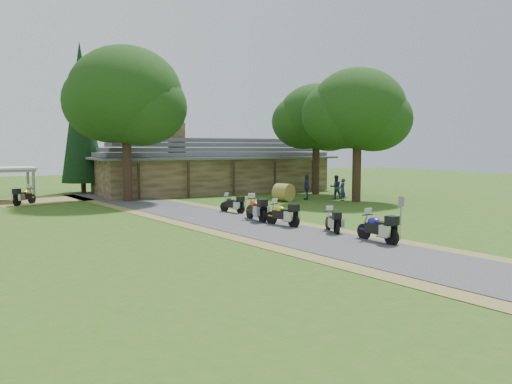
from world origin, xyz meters
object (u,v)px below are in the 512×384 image
lodge (212,164)px  motorcycle_row_e (232,203)px  motorcycle_row_d (256,208)px  motorcycle_carport_a (24,195)px  motorcycle_row_b (332,220)px  hay_bale (284,192)px  motorcycle_row_a (377,226)px  motorcycle_row_c (282,213)px

lodge → motorcycle_row_e: bearing=-109.0°
motorcycle_row_d → motorcycle_carport_a: 17.83m
motorcycle_carport_a → motorcycle_row_b: bearing=-107.4°
hay_bale → motorcycle_row_d: bearing=-130.1°
motorcycle_row_a → motorcycle_row_e: motorcycle_row_a is taller
lodge → motorcycle_row_d: bearing=-106.5°
lodge → motorcycle_row_a: 26.60m
lodge → hay_bale: bearing=-83.7°
motorcycle_row_a → lodge: bearing=-12.0°
hay_bale → motorcycle_row_c: bearing=-122.0°
motorcycle_row_b → motorcycle_carport_a: bearing=51.6°
motorcycle_row_a → motorcycle_row_c: (-1.16, 5.65, -0.01)m
motorcycle_row_b → hay_bale: bearing=-2.1°
motorcycle_row_c → motorcycle_row_a: bearing=176.2°
lodge → motorcycle_carport_a: 16.46m
motorcycle_row_c → motorcycle_row_d: bearing=-7.4°
motorcycle_row_a → motorcycle_carport_a: bearing=24.7°
motorcycle_row_c → motorcycle_row_e: motorcycle_row_c is taller
motorcycle_row_e → motorcycle_carport_a: motorcycle_carport_a is taller
motorcycle_row_e → hay_bale: bearing=-77.3°
motorcycle_row_b → motorcycle_row_a: bearing=-158.1°
motorcycle_row_b → motorcycle_row_e: 8.69m
motorcycle_row_e → hay_bale: size_ratio=1.31×
motorcycle_row_a → motorcycle_row_e: 11.63m
motorcycle_row_e → lodge: bearing=-39.9°
motorcycle_row_b → motorcycle_carport_a: (-11.82, 19.37, 0.09)m
motorcycle_row_a → motorcycle_row_b: size_ratio=1.17×
motorcycle_row_b → motorcycle_row_d: motorcycle_row_d is taller
motorcycle_row_c → motorcycle_carport_a: (-10.75, 16.66, 0.01)m
motorcycle_row_d → motorcycle_carport_a: (-10.44, 14.45, -0.04)m
motorcycle_row_d → motorcycle_carport_a: size_ratio=1.06×
motorcycle_row_e → motorcycle_carport_a: bearing=24.4°
motorcycle_row_b → motorcycle_carport_a: motorcycle_carport_a is taller
motorcycle_row_c → motorcycle_row_d: 2.23m
motorcycle_row_a → motorcycle_row_d: (-1.47, 7.86, 0.03)m
motorcycle_row_c → motorcycle_carport_a: size_ratio=0.99×
motorcycle_carport_a → motorcycle_row_e: bearing=-93.6°
motorcycle_row_b → motorcycle_row_d: (-1.38, 4.92, 0.13)m
motorcycle_row_d → hay_bale: motorcycle_row_d is taller
motorcycle_row_c → motorcycle_row_e: 5.93m
lodge → motorcycle_row_e: lodge is taller
motorcycle_row_d → hay_bale: size_ratio=1.58×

